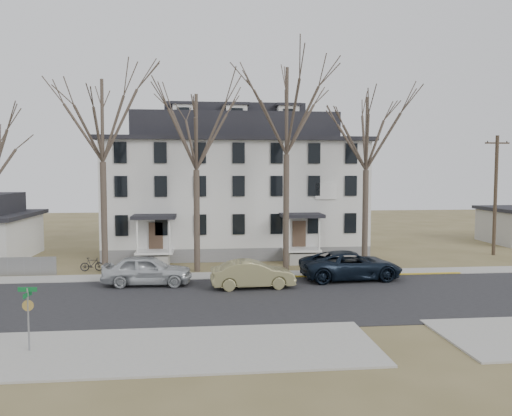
{
  "coord_description": "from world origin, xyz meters",
  "views": [
    {
      "loc": [
        -4.45,
        -23.36,
        6.63
      ],
      "look_at": [
        -1.13,
        9.0,
        4.27
      ],
      "focal_mm": 35.0,
      "sensor_mm": 36.0,
      "label": 1
    }
  ],
  "objects": [
    {
      "name": "utility_pole_far",
      "position": [
        18.5,
        14.0,
        4.9
      ],
      "size": [
        2.0,
        0.28,
        9.5
      ],
      "color": "#3D3023",
      "rests_on": "ground"
    },
    {
      "name": "tree_far_left",
      "position": [
        -11.0,
        9.8,
        10.34
      ],
      "size": [
        8.4,
        8.4,
        13.72
      ],
      "color": "#473B31",
      "rests_on": "ground"
    },
    {
      "name": "street_sign",
      "position": [
        -10.92,
        -4.69,
        1.63
      ],
      "size": [
        0.69,
        0.69,
        2.44
      ],
      "rotation": [
        0.0,
        0.0,
        -0.09
      ],
      "color": "gray",
      "rests_on": "ground"
    },
    {
      "name": "tree_mid_left",
      "position": [
        -5.0,
        9.8,
        9.6
      ],
      "size": [
        7.8,
        7.8,
        12.74
      ],
      "color": "#473B31",
      "rests_on": "ground"
    },
    {
      "name": "yellow_curb",
      "position": [
        5.0,
        7.1,
        0.0
      ],
      "size": [
        14.0,
        0.25,
        0.06
      ],
      "primitive_type": "cube",
      "color": "gold",
      "rests_on": "ground"
    },
    {
      "name": "boarding_house",
      "position": [
        -2.0,
        17.95,
        5.38
      ],
      "size": [
        20.8,
        12.36,
        12.05
      ],
      "color": "slate",
      "rests_on": "ground"
    },
    {
      "name": "tree_mid_right",
      "position": [
        6.5,
        9.8,
        9.6
      ],
      "size": [
        7.8,
        7.8,
        12.74
      ],
      "color": "#473B31",
      "rests_on": "ground"
    },
    {
      "name": "car_navy",
      "position": [
        4.46,
        6.21,
        0.87
      ],
      "size": [
        6.38,
        3.21,
        1.73
      ],
      "primitive_type": "imported",
      "rotation": [
        0.0,
        0.0,
        1.63
      ],
      "color": "black",
      "rests_on": "ground"
    },
    {
      "name": "car_silver",
      "position": [
        -7.83,
        5.9,
        0.88
      ],
      "size": [
        5.24,
        2.32,
        1.75
      ],
      "primitive_type": "imported",
      "rotation": [
        0.0,
        0.0,
        1.52
      ],
      "color": "silver",
      "rests_on": "ground"
    },
    {
      "name": "car_tan",
      "position": [
        -1.78,
        4.55,
        0.78
      ],
      "size": [
        4.83,
        1.93,
        1.56
      ],
      "primitive_type": "imported",
      "rotation": [
        0.0,
        0.0,
        1.63
      ],
      "color": "#868052",
      "rests_on": "ground"
    },
    {
      "name": "main_road",
      "position": [
        0.0,
        2.0,
        0.0
      ],
      "size": [
        120.0,
        10.0,
        0.04
      ],
      "primitive_type": "cube",
      "color": "#27272A",
      "rests_on": "ground"
    },
    {
      "name": "near_sidewalk_left",
      "position": [
        -8.0,
        -5.0,
        0.0
      ],
      "size": [
        20.0,
        5.0,
        0.08
      ],
      "primitive_type": "cube",
      "color": "#A09F97",
      "rests_on": "ground"
    },
    {
      "name": "far_sidewalk",
      "position": [
        0.0,
        8.0,
        0.0
      ],
      "size": [
        120.0,
        2.0,
        0.08
      ],
      "primitive_type": "cube",
      "color": "#A09F97",
      "rests_on": "ground"
    },
    {
      "name": "bicycle_left",
      "position": [
        -8.77,
        10.62,
        0.46
      ],
      "size": [
        1.84,
        1.0,
        0.91
      ],
      "primitive_type": "imported",
      "rotation": [
        0.0,
        0.0,
        1.33
      ],
      "color": "black",
      "rests_on": "ground"
    },
    {
      "name": "ground",
      "position": [
        0.0,
        0.0,
        0.0
      ],
      "size": [
        120.0,
        120.0,
        0.0
      ],
      "primitive_type": "plane",
      "color": "brown",
      "rests_on": "ground"
    },
    {
      "name": "tree_center",
      "position": [
        1.0,
        9.8,
        11.08
      ],
      "size": [
        9.0,
        9.0,
        14.7
      ],
      "color": "#473B31",
      "rests_on": "ground"
    },
    {
      "name": "bicycle_right",
      "position": [
        -11.96,
        10.37,
        0.45
      ],
      "size": [
        1.54,
        0.52,
        0.91
      ],
      "primitive_type": "imported",
      "rotation": [
        0.0,
        0.0,
        1.63
      ],
      "color": "black",
      "rests_on": "ground"
    }
  ]
}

